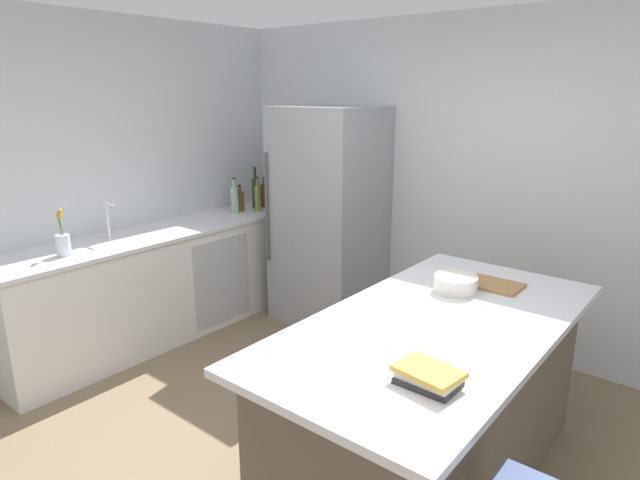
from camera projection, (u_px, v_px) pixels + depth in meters
The scene contains 16 objects.
wall_rear at pixel (486, 186), 4.21m from camera, with size 6.00×0.10×2.60m, color silver.
wall_left at pixel (50, 191), 4.01m from camera, with size 0.10×6.00×2.60m, color silver.
counter_run_left at pixel (167, 282), 4.56m from camera, with size 0.63×2.80×0.91m.
kitchen_island at pixel (432, 401), 2.80m from camera, with size 1.05×2.09×0.92m.
refrigerator at pixel (329, 217), 4.74m from camera, with size 0.84×0.77×1.89m.
sink_faucet at pixel (109, 220), 4.10m from camera, with size 0.15×0.05×0.30m.
flower_vase at pixel (63, 242), 3.73m from camera, with size 0.10×0.10×0.34m.
hot_sauce_bottle at pixel (271, 197), 5.38m from camera, with size 0.05×0.05×0.21m.
syrup_bottle at pixel (264, 195), 5.30m from camera, with size 0.07×0.07×0.29m.
wine_bottle at pixel (255, 192), 5.23m from camera, with size 0.07×0.07×0.40m.
olive_oil_bottle at pixel (257, 198), 5.09m from camera, with size 0.05×0.05×0.33m.
whiskey_bottle at pixel (240, 201), 5.12m from camera, with size 0.08×0.08×0.25m.
gin_bottle at pixel (235, 199), 5.03m from camera, with size 0.07×0.07×0.33m.
cookbook_stack at pixel (428, 376), 2.09m from camera, with size 0.27×0.21×0.07m.
mixing_bowl at pixel (456, 284), 3.06m from camera, with size 0.25×0.25×0.09m.
cutting_board at pixel (494, 285), 3.15m from camera, with size 0.31×0.23×0.02m.
Camera 1 is at (1.62, -1.80, 2.03)m, focal length 30.21 mm.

